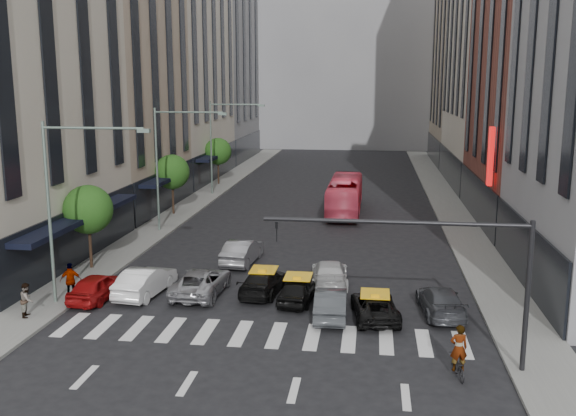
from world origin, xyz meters
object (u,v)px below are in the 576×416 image
(motorcycle, at_px, (458,366))
(taxi_left, at_px, (264,282))
(bus, at_px, (345,196))
(streetlamp_far, at_px, (220,135))
(streetlamp_near, at_px, (66,189))
(car_white_front, at_px, (145,281))
(taxi_center, at_px, (298,290))
(pedestrian_far, at_px, (71,281))
(streetlamp_mid, at_px, (169,153))
(pedestrian_near, at_px, (27,300))
(car_red, at_px, (97,287))

(motorcycle, bearing_deg, taxi_left, -53.22)
(motorcycle, bearing_deg, bus, -88.68)
(streetlamp_far, bearing_deg, streetlamp_near, -90.00)
(car_white_front, bearing_deg, streetlamp_far, -77.36)
(taxi_center, bearing_deg, car_white_front, 5.91)
(streetlamp_far, height_order, pedestrian_far, streetlamp_far)
(streetlamp_far, height_order, motorcycle, streetlamp_far)
(car_white_front, xyz_separation_m, taxi_center, (8.06, -0.06, -0.09))
(streetlamp_mid, xyz_separation_m, pedestrian_near, (-1.24, -18.10, -4.95))
(taxi_center, bearing_deg, streetlamp_far, -63.39)
(streetlamp_near, height_order, taxi_center, streetlamp_near)
(streetlamp_near, distance_m, bus, 27.94)
(taxi_left, height_order, bus, bus)
(streetlamp_near, distance_m, motorcycle, 19.69)
(streetlamp_mid, height_order, taxi_left, streetlamp_mid)
(streetlamp_near, distance_m, taxi_center, 12.42)
(pedestrian_near, bearing_deg, streetlamp_mid, -19.03)
(taxi_center, bearing_deg, taxi_left, -22.29)
(streetlamp_far, bearing_deg, motorcycle, -64.36)
(streetlamp_near, bearing_deg, bus, 63.22)
(taxi_center, height_order, bus, bus)
(taxi_center, distance_m, motorcycle, 10.26)
(car_white_front, bearing_deg, pedestrian_far, 29.56)
(bus, height_order, pedestrian_far, bus)
(taxi_left, relative_size, taxi_center, 1.15)
(streetlamp_near, relative_size, motorcycle, 5.67)
(car_white_front, relative_size, pedestrian_far, 2.48)
(car_red, bearing_deg, streetlamp_mid, -82.35)
(car_red, height_order, pedestrian_far, pedestrian_far)
(streetlamp_near, bearing_deg, taxi_center, 9.84)
(bus, bearing_deg, streetlamp_mid, 35.27)
(car_red, relative_size, taxi_left, 0.91)
(motorcycle, bearing_deg, pedestrian_far, -27.75)
(car_white_front, bearing_deg, streetlamp_near, 39.99)
(taxi_center, bearing_deg, pedestrian_near, 24.41)
(streetlamp_far, height_order, car_white_front, streetlamp_far)
(streetlamp_far, xyz_separation_m, car_red, (0.84, -31.05, -5.21))
(pedestrian_near, bearing_deg, car_white_front, -61.46)
(motorcycle, bearing_deg, car_red, -30.08)
(taxi_left, height_order, pedestrian_near, pedestrian_near)
(motorcycle, xyz_separation_m, pedestrian_near, (-19.30, 3.51, 0.54))
(motorcycle, bearing_deg, pedestrian_near, -19.52)
(streetlamp_near, height_order, car_white_front, streetlamp_near)
(streetlamp_mid, bearing_deg, motorcycle, -50.13)
(streetlamp_near, xyz_separation_m, streetlamp_mid, (0.00, 16.00, 0.00))
(taxi_center, xyz_separation_m, pedestrian_near, (-12.34, -4.02, 0.29))
(car_white_front, relative_size, motorcycle, 2.90)
(taxi_left, relative_size, motorcycle, 2.82)
(taxi_left, bearing_deg, streetlamp_mid, -48.02)
(streetlamp_near, xyz_separation_m, pedestrian_far, (-0.36, 0.56, -4.83))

